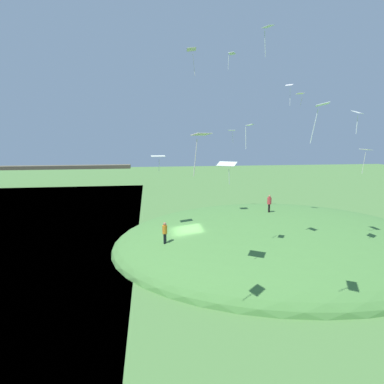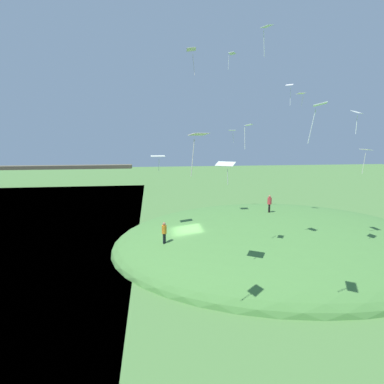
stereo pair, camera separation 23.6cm
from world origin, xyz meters
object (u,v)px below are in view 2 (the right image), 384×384
object	(u,v)px
person_watching_kites	(164,230)
kite_9	(232,55)
kite_0	(290,87)
kite_10	(319,107)
kite_5	(266,29)
kite_1	(232,131)
kite_7	(198,137)
kite_4	(191,51)
kite_13	(301,94)
kite_12	(248,127)
kite_2	(366,151)
kite_3	(225,165)
kite_6	(357,113)
kite_11	(158,156)
person_on_hilltop	(270,202)

from	to	relation	value
person_watching_kites	kite_9	xyz separation A→B (m)	(6.91, 7.34, 14.80)
kite_0	kite_10	size ratio (longest dim) A/B	1.06
kite_0	kite_5	world-z (taller)	kite_5
kite_1	kite_9	world-z (taller)	kite_9
person_watching_kites	kite_7	distance (m)	11.93
kite_1	kite_4	xyz separation A→B (m)	(-5.11, -5.83, 6.49)
kite_10	kite_13	world-z (taller)	kite_13
kite_0	kite_12	world-z (taller)	kite_0
kite_7	person_watching_kites	bearing A→B (deg)	97.51
kite_5	kite_13	xyz separation A→B (m)	(10.48, 16.84, -1.48)
person_watching_kites	kite_10	bearing A→B (deg)	-83.79
kite_5	kite_9	size ratio (longest dim) A/B	1.14
kite_2	kite_4	world-z (taller)	kite_4
kite_1	kite_7	size ratio (longest dim) A/B	0.69
kite_4	kite_9	xyz separation A→B (m)	(4.27, 3.43, 0.60)
kite_1	kite_3	xyz separation A→B (m)	(-4.27, -15.27, -2.17)
kite_6	kite_11	bearing A→B (deg)	149.78
kite_1	kite_13	xyz separation A→B (m)	(8.91, 3.00, 4.35)
kite_12	kite_9	bearing A→B (deg)	81.89
kite_2	kite_6	world-z (taller)	kite_6
person_watching_kites	kite_7	world-z (taller)	kite_7
kite_2	kite_11	world-z (taller)	kite_2
kite_10	kite_11	xyz separation A→B (m)	(-6.79, 13.59, -2.97)
person_on_hilltop	kite_1	xyz separation A→B (m)	(-2.72, 4.52, 6.80)
kite_10	kite_3	bearing A→B (deg)	121.79
kite_3	kite_5	world-z (taller)	kite_5
kite_5	person_watching_kites	bearing A→B (deg)	146.44
kite_3	kite_11	bearing A→B (deg)	113.42
kite_2	kite_12	size ratio (longest dim) A/B	1.14
kite_9	person_watching_kites	bearing A→B (deg)	-133.27
kite_4	kite_12	world-z (taller)	kite_4
person_watching_kites	kite_10	size ratio (longest dim) A/B	0.96
kite_0	kite_9	world-z (taller)	kite_9
kite_0	kite_6	xyz separation A→B (m)	(0.64, -9.16, -2.94)
kite_1	kite_3	bearing A→B (deg)	-105.63
kite_2	kite_3	xyz separation A→B (m)	(-11.65, -3.79, -0.52)
kite_7	kite_12	distance (m)	7.07
kite_6	kite_3	bearing A→B (deg)	-171.69
kite_3	kite_4	world-z (taller)	kite_4
kite_7	kite_13	bearing A→B (deg)	55.25
kite_3	kite_9	xyz separation A→B (m)	(3.44, 12.87, 9.25)
kite_3	kite_9	bearing A→B (deg)	75.03
kite_5	kite_13	world-z (taller)	kite_5
kite_9	kite_10	xyz separation A→B (m)	(-0.44, -17.71, -6.33)
person_watching_kites	kite_4	world-z (taller)	kite_4
kite_4	kite_5	distance (m)	8.78
kite_5	kite_4	bearing A→B (deg)	113.83
kite_12	kite_13	bearing A→B (deg)	55.50
kite_3	kite_12	distance (m)	3.40
kite_12	kite_11	bearing A→B (deg)	129.18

